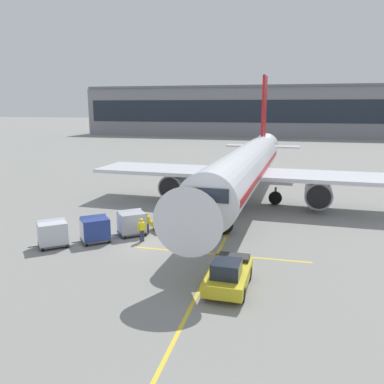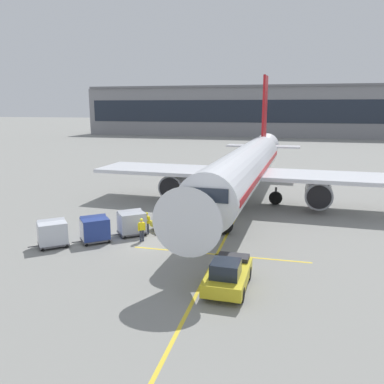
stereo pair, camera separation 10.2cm
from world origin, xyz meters
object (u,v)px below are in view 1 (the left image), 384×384
(belt_loader, at_px, (175,218))
(ground_crew_by_loader, at_px, (126,223))
(baggage_cart_lead, at_px, (132,222))
(pushback_tug, at_px, (229,274))
(safety_cone_engine_keepout, at_px, (186,207))
(ground_crew_by_carts, at_px, (147,222))
(baggage_cart_third, at_px, (52,233))
(baggage_cart_second, at_px, (95,229))
(ground_crew_marshaller, at_px, (142,228))
(parked_airplane, at_px, (245,168))

(belt_loader, relative_size, ground_crew_by_loader, 2.76)
(baggage_cart_lead, relative_size, pushback_tug, 0.59)
(safety_cone_engine_keepout, bearing_deg, baggage_cart_lead, -105.39)
(baggage_cart_lead, xyz_separation_m, ground_crew_by_carts, (1.08, 0.47, -0.00))
(baggage_cart_third, xyz_separation_m, ground_crew_by_carts, (5.49, 4.23, -0.00))
(baggage_cart_lead, distance_m, safety_cone_engine_keepout, 8.40)
(pushback_tug, bearing_deg, ground_crew_by_loader, 141.65)
(pushback_tug, distance_m, safety_cone_engine_keepout, 16.74)
(baggage_cart_lead, height_order, baggage_cart_second, same)
(baggage_cart_second, relative_size, baggage_cart_third, 1.00)
(belt_loader, bearing_deg, pushback_tug, -59.58)
(ground_crew_marshaller, bearing_deg, parked_airplane, 65.29)
(baggage_cart_second, height_order, ground_crew_by_carts, baggage_cart_second)
(ground_crew_by_loader, xyz_separation_m, safety_cone_engine_keepout, (2.49, 8.42, -0.65))
(pushback_tug, bearing_deg, baggage_cart_second, 153.73)
(ground_crew_by_loader, bearing_deg, ground_crew_marshaller, -29.51)
(ground_crew_marshaller, bearing_deg, pushback_tug, -40.02)
(baggage_cart_second, bearing_deg, baggage_cart_lead, 47.70)
(baggage_cart_second, bearing_deg, ground_crew_marshaller, 15.67)
(parked_airplane, height_order, belt_loader, parked_airplane)
(baggage_cart_second, relative_size, ground_crew_marshaller, 1.50)
(pushback_tug, relative_size, ground_crew_marshaller, 2.55)
(baggage_cart_second, distance_m, pushback_tug, 11.82)
(baggage_cart_second, bearing_deg, baggage_cart_third, -146.73)
(baggage_cart_second, height_order, safety_cone_engine_keepout, baggage_cart_second)
(parked_airplane, bearing_deg, baggage_cart_lead, -121.76)
(parked_airplane, distance_m, safety_cone_engine_keepout, 7.15)
(baggage_cart_lead, bearing_deg, baggage_cart_third, -139.51)
(pushback_tug, xyz_separation_m, ground_crew_by_loader, (-8.90, 7.04, 0.17))
(pushback_tug, distance_m, ground_crew_by_loader, 11.35)
(parked_airplane, distance_m, ground_crew_marshaller, 14.63)
(baggage_cart_lead, xyz_separation_m, safety_cone_engine_keepout, (2.22, 8.07, -0.65))
(baggage_cart_lead, bearing_deg, ground_crew_by_loader, -127.91)
(baggage_cart_lead, relative_size, ground_crew_marshaller, 1.50)
(ground_crew_by_carts, bearing_deg, safety_cone_engine_keepout, 81.47)
(baggage_cart_third, bearing_deg, baggage_cart_lead, 40.49)
(ground_crew_by_loader, relative_size, safety_cone_engine_keepout, 2.43)
(baggage_cart_third, distance_m, safety_cone_engine_keepout, 13.58)
(ground_crew_by_carts, bearing_deg, baggage_cart_second, -139.23)
(ground_crew_by_carts, bearing_deg, belt_loader, 51.93)
(ground_crew_by_carts, bearing_deg, baggage_cart_lead, -156.65)
(ground_crew_by_loader, height_order, safety_cone_engine_keepout, ground_crew_by_loader)
(belt_loader, xyz_separation_m, safety_cone_engine_keepout, (-0.54, 5.46, -0.48))
(ground_crew_marshaller, bearing_deg, baggage_cart_second, -164.33)
(baggage_cart_second, xyz_separation_m, safety_cone_engine_keepout, (4.19, 10.23, -0.65))
(baggage_cart_lead, height_order, baggage_cart_third, same)
(baggage_cart_third, distance_m, ground_crew_marshaller, 6.25)
(parked_airplane, relative_size, baggage_cart_lead, 15.71)
(belt_loader, bearing_deg, baggage_cart_third, -138.36)
(baggage_cart_third, bearing_deg, pushback_tug, -15.54)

